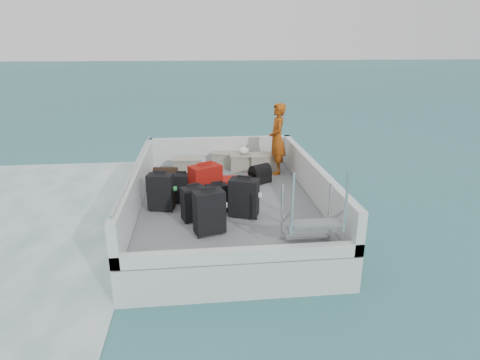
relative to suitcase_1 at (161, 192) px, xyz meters
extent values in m
plane|color=#1C5763|center=(1.25, 0.42, -0.97)|extent=(160.00, 160.00, 0.00)
cube|color=silver|center=(1.25, 0.42, -0.67)|extent=(3.60, 5.00, 0.60)
cube|color=slate|center=(1.25, 0.42, -0.36)|extent=(3.30, 4.70, 0.02)
cube|color=silver|center=(-0.48, 0.42, 0.00)|extent=(0.14, 5.00, 0.70)
cube|color=silver|center=(2.98, 0.42, 0.00)|extent=(0.14, 5.00, 0.70)
cube|color=silver|center=(1.25, 2.85, 0.00)|extent=(3.60, 0.14, 0.70)
cube|color=silver|center=(1.25, -2.01, -0.25)|extent=(3.60, 0.14, 0.20)
cylinder|color=silver|center=(-0.48, 0.42, 0.40)|extent=(0.04, 4.80, 0.04)
cube|color=black|center=(0.00, 0.00, 0.00)|extent=(0.51, 0.35, 0.69)
cube|color=black|center=(0.37, 0.33, -0.06)|extent=(0.42, 0.28, 0.57)
cube|color=black|center=(0.85, -1.08, 0.02)|extent=(0.54, 0.41, 0.73)
cube|color=black|center=(0.60, -0.52, -0.04)|extent=(0.47, 0.37, 0.61)
cube|color=maroon|center=(0.82, 0.18, 0.04)|extent=(0.66, 0.56, 0.78)
cube|color=black|center=(1.48, -0.45, 0.00)|extent=(0.58, 0.45, 0.70)
cube|color=black|center=(1.02, -0.24, -0.08)|extent=(0.42, 0.29, 0.54)
cube|color=maroon|center=(1.40, 0.89, -0.21)|extent=(0.72, 0.52, 0.26)
cube|color=gray|center=(0.46, 2.07, -0.15)|extent=(0.66, 0.48, 0.38)
cube|color=gray|center=(1.36, 2.62, -0.17)|extent=(0.67, 0.55, 0.35)
cube|color=gray|center=(1.80, 2.30, -0.16)|extent=(0.65, 0.48, 0.36)
cube|color=gray|center=(2.27, 2.21, -0.16)|extent=(0.63, 0.44, 0.38)
ellipsoid|color=gold|center=(2.02, 2.43, -0.24)|extent=(0.28, 0.26, 0.22)
ellipsoid|color=white|center=(1.80, 2.30, 0.11)|extent=(0.24, 0.24, 0.18)
imported|color=#D45D14|center=(2.55, 1.97, 0.48)|extent=(0.42, 0.63, 1.66)
camera|label=1|loc=(0.70, -7.00, 2.61)|focal=30.00mm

